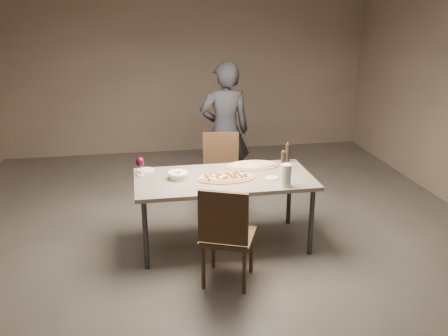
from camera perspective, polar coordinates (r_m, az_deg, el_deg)
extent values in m
plane|color=#57514B|center=(5.36, 0.00, -8.63)|extent=(7.00, 7.00, 0.00)
plane|color=gray|center=(8.29, -4.38, 11.38)|extent=(6.00, 0.00, 6.00)
cube|color=slate|center=(5.07, 0.00, -1.28)|extent=(1.80, 0.90, 0.04)
cylinder|color=#333335|center=(4.80, -8.96, -7.58)|extent=(0.05, 0.05, 0.71)
cylinder|color=#333335|center=(5.08, 9.94, -6.09)|extent=(0.05, 0.05, 0.71)
cylinder|color=#333335|center=(5.48, -9.19, -4.16)|extent=(0.05, 0.05, 0.71)
cylinder|color=#333335|center=(5.72, 7.45, -3.04)|extent=(0.05, 0.05, 0.71)
ellipsoid|color=white|center=(5.00, 0.04, -0.81)|extent=(0.05, 0.05, 0.01)
ellipsoid|color=white|center=(5.05, 2.08, -0.63)|extent=(0.05, 0.05, 0.01)
ellipsoid|color=white|center=(5.06, 1.98, -0.60)|extent=(0.05, 0.05, 0.01)
ellipsoid|color=white|center=(4.93, -1.45, -1.13)|extent=(0.05, 0.05, 0.01)
ellipsoid|color=white|center=(5.01, -1.20, -0.78)|extent=(0.05, 0.05, 0.01)
ellipsoid|color=white|center=(4.92, -1.10, -1.15)|extent=(0.05, 0.05, 0.01)
ellipsoid|color=white|center=(4.95, -0.32, -1.02)|extent=(0.05, 0.05, 0.01)
cube|color=#253717|center=(4.96, -1.89, -1.05)|extent=(0.04, 0.17, 0.01)
cube|color=#253717|center=(4.99, -1.39, -0.93)|extent=(0.03, 0.17, 0.01)
cube|color=#253717|center=(5.00, -0.87, -0.87)|extent=(0.03, 0.17, 0.01)
cube|color=#253717|center=(4.98, -0.28, -0.94)|extent=(0.05, 0.17, 0.01)
cube|color=#253717|center=(5.00, 0.22, -0.85)|extent=(0.03, 0.17, 0.01)
cube|color=#253717|center=(5.00, 0.77, -0.85)|extent=(0.05, 0.17, 0.01)
cube|color=#253717|center=(5.03, 1.27, -0.77)|extent=(0.03, 0.17, 0.01)
cube|color=#253717|center=(5.03, 1.81, -0.76)|extent=(0.05, 0.17, 0.01)
cube|color=#253717|center=(5.05, 2.29, -0.66)|extent=(0.03, 0.17, 0.01)
cylinder|color=tan|center=(5.35, 1.88, 0.45)|extent=(0.07, 0.07, 0.00)
cylinder|color=tan|center=(5.43, 3.74, 0.71)|extent=(0.07, 0.07, 0.00)
cylinder|color=tan|center=(5.37, 4.81, 0.45)|extent=(0.07, 0.07, 0.00)
cylinder|color=tan|center=(5.32, 4.26, 0.30)|extent=(0.07, 0.07, 0.00)
cylinder|color=#F6F0C7|center=(5.03, -5.30, -0.85)|extent=(0.18, 0.18, 0.07)
torus|color=#F6F0C7|center=(5.02, -5.31, -0.59)|extent=(0.21, 0.21, 0.03)
cube|color=#A47142|center=(5.03, -5.03, -0.68)|extent=(0.07, 0.06, 0.04)
cube|color=#A47142|center=(5.05, -5.47, -0.62)|extent=(0.07, 0.07, 0.04)
cube|color=#A47142|center=(5.01, -5.42, -0.78)|extent=(0.05, 0.06, 0.04)
cylinder|color=white|center=(5.04, 5.51, -1.13)|extent=(0.13, 0.13, 0.02)
cylinder|color=#A28E3B|center=(5.04, 5.51, -1.09)|extent=(0.09, 0.09, 0.00)
cylinder|color=black|center=(5.56, 7.26, 1.61)|extent=(0.05, 0.05, 0.18)
cylinder|color=black|center=(5.53, 7.30, 2.61)|extent=(0.06, 0.06, 0.02)
sphere|color=gold|center=(5.53, 7.31, 2.82)|extent=(0.02, 0.02, 0.02)
cylinder|color=black|center=(5.31, 6.77, 0.75)|extent=(0.05, 0.05, 0.17)
cylinder|color=black|center=(5.28, 6.81, 1.75)|extent=(0.05, 0.05, 0.02)
sphere|color=gold|center=(5.27, 6.82, 1.96)|extent=(0.02, 0.02, 0.02)
cylinder|color=silver|center=(4.82, 7.07, -0.86)|extent=(0.11, 0.11, 0.22)
cylinder|color=silver|center=(5.19, -9.48, -0.78)|extent=(0.07, 0.07, 0.01)
cylinder|color=silver|center=(5.17, -9.51, -0.26)|extent=(0.01, 0.01, 0.09)
ellipsoid|color=#400919|center=(5.14, -9.57, 0.68)|extent=(0.09, 0.09, 0.10)
cylinder|color=white|center=(5.32, -8.95, -0.23)|extent=(0.17, 0.17, 0.01)
cube|color=#3A2718|center=(4.52, 0.47, -7.85)|extent=(0.59, 0.59, 0.04)
cylinder|color=#3A2718|center=(4.51, -2.38, -11.28)|extent=(0.04, 0.04, 0.42)
cylinder|color=#3A2718|center=(4.44, 2.34, -11.79)|extent=(0.04, 0.04, 0.42)
cylinder|color=#3A2718|center=(4.83, -1.25, -9.12)|extent=(0.04, 0.04, 0.42)
cylinder|color=#3A2718|center=(4.76, 3.14, -9.56)|extent=(0.04, 0.04, 0.42)
cube|color=#3A2718|center=(4.22, -0.10, -5.72)|extent=(0.41, 0.20, 0.47)
cube|color=#3A2718|center=(5.92, -0.24, -1.23)|extent=(0.50, 0.50, 0.04)
cylinder|color=#3A2718|center=(6.19, 1.35, -2.60)|extent=(0.04, 0.04, 0.42)
cylinder|color=#3A2718|center=(6.16, -2.08, -2.70)|extent=(0.04, 0.04, 0.42)
cylinder|color=#3A2718|center=(5.84, 1.70, -3.93)|extent=(0.04, 0.04, 0.42)
cylinder|color=#3A2718|center=(5.82, -1.93, -4.03)|extent=(0.04, 0.04, 0.42)
cube|color=#3A2718|center=(6.02, -0.38, 1.92)|extent=(0.43, 0.09, 0.47)
imported|color=black|center=(6.31, 0.10, 4.23)|extent=(0.66, 0.45, 1.76)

